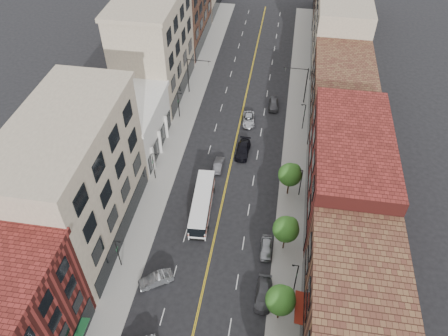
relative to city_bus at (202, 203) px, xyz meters
The scene contains 28 objects.
sidewalk_left 17.94m from the city_bus, 114.62° to the left, with size 4.00×110.00×0.15m, color gray.
sidewalk_right 20.59m from the city_bus, 52.32° to the left, with size 4.00×110.00×0.15m, color gray.
bldg_l_tanoffice 17.20m from the city_bus, 158.30° to the right, with size 10.00×22.00×18.00m, color gray.
bldg_l_white 19.09m from the city_bus, 139.71° to the left, with size 10.00×14.00×8.00m, color silver.
bldg_l_far_a 33.44m from the city_bus, 116.29° to the left, with size 10.00×20.00×18.00m, color gray.
bldg_l_far_b 51.66m from the city_bus, 106.35° to the left, with size 10.00×20.00×15.00m, color #562E22.
bldg_r_mid 20.71m from the city_bus, 15.03° to the left, with size 10.00×22.00×12.00m, color #581B17.
bldg_r_far_a 32.90m from the city_bus, 53.32° to the left, with size 10.00×20.00×10.00m, color #562E22.
bldg_r_far_b 51.42m from the city_bus, 67.52° to the left, with size 10.00×22.00×14.00m, color gray.
tree_r_1 19.08m from the city_bus, 50.87° to the right, with size 3.40×3.40×5.59m.
tree_r_2 13.06m from the city_bus, 21.40° to the right, with size 3.40×3.40×5.59m.
tree_r_3 13.31m from the city_bus, 24.02° to the left, with size 3.40×3.40×5.59m.
lamp_l_1 13.71m from the city_bus, 128.00° to the right, with size 0.81×0.55×5.05m.
lamp_l_2 9.99m from the city_bus, 147.99° to the left, with size 0.81×0.55×5.05m.
lamp_l_3 22.89m from the city_bus, 111.57° to the left, with size 0.81×0.55×5.05m.
lamp_r_1 17.31m from the city_bus, 38.52° to the right, with size 0.81×0.55×5.05m.
lamp_r_2 14.55m from the city_bus, 21.25° to the left, with size 0.81×0.55×5.05m.
lamp_r_3 25.21m from the city_bus, 57.57° to the left, with size 0.81×0.55×5.05m.
signal_mast_left 30.40m from the city_bus, 104.78° to the left, with size 4.49×0.18×7.20m.
signal_mast_right 32.08m from the city_bus, 66.33° to the left, with size 4.49×0.18×7.20m.
city_bus is the anchor object (origin of this frame).
car_angle_b 12.95m from the city_bus, 105.00° to the right, with size 1.50×4.29×1.41m, color #989B9F.
car_parked_mid 15.90m from the city_bus, 51.17° to the right, with size 1.95×4.80×1.39m, color #49494D.
car_parked_far 11.17m from the city_bus, 29.70° to the right, with size 1.61×3.99×1.36m, color #999BA0.
car_lane_behind 9.34m from the city_bus, 85.35° to the left, with size 1.35×3.88×1.28m, color #4B4A4F.
car_lane_a 13.95m from the city_bus, 72.82° to the left, with size 2.09×5.14×1.49m, color black.
car_lane_b 22.10m from the city_bus, 79.42° to the left, with size 2.14×4.64×1.29m, color #BABDC3.
car_lane_c 28.20m from the city_bus, 73.40° to the left, with size 1.73×4.30×1.47m, color #48484D.
Camera 1 is at (7.12, -21.45, 47.65)m, focal length 35.00 mm.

